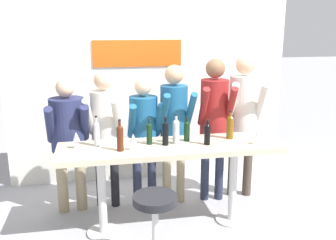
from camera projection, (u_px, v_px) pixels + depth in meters
ground_plane at (170, 226)px, 4.21m from camera, size 40.00×40.00×0.00m
back_wall at (149, 87)px, 5.31m from camera, size 3.96×0.12×2.68m
tasting_table at (170, 158)px, 4.00m from camera, size 2.36×0.64×0.97m
bar_stool at (155, 221)px, 3.35m from camera, size 0.42×0.42×0.75m
person_far_left at (68, 132)px, 4.33m from camera, size 0.50×0.57×1.62m
person_left at (105, 124)px, 4.43m from camera, size 0.45×0.56×1.69m
person_center_left at (144, 128)px, 4.53m from camera, size 0.42×0.51×1.60m
person_center at (174, 119)px, 4.52m from camera, size 0.41×0.53×1.75m
person_center_right at (214, 114)px, 4.59m from camera, size 0.44×0.57×1.82m
person_right at (243, 110)px, 4.71m from camera, size 0.50×0.62×1.85m
wine_bottle_0 at (207, 133)px, 3.95m from camera, size 0.07×0.07×0.27m
wine_bottle_1 at (149, 133)px, 3.97m from camera, size 0.06×0.06×0.28m
wine_bottle_2 at (120, 137)px, 3.75m from camera, size 0.07×0.07×0.33m
wine_bottle_3 at (187, 130)px, 4.08m from camera, size 0.07×0.07×0.27m
wine_bottle_4 at (97, 133)px, 3.90m from camera, size 0.06×0.06×0.33m
wine_bottle_5 at (165, 132)px, 3.93m from camera, size 0.07×0.07×0.31m
wine_bottle_6 at (230, 126)px, 4.16m from camera, size 0.08×0.08×0.32m
wine_bottle_7 at (176, 130)px, 3.98m from camera, size 0.07×0.07×0.32m
wine_glass_0 at (76, 137)px, 3.82m from camera, size 0.07×0.07×0.18m
wine_glass_1 at (259, 133)px, 3.96m from camera, size 0.07×0.07×0.18m
wine_glass_2 at (133, 138)px, 3.77m from camera, size 0.07×0.07×0.18m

